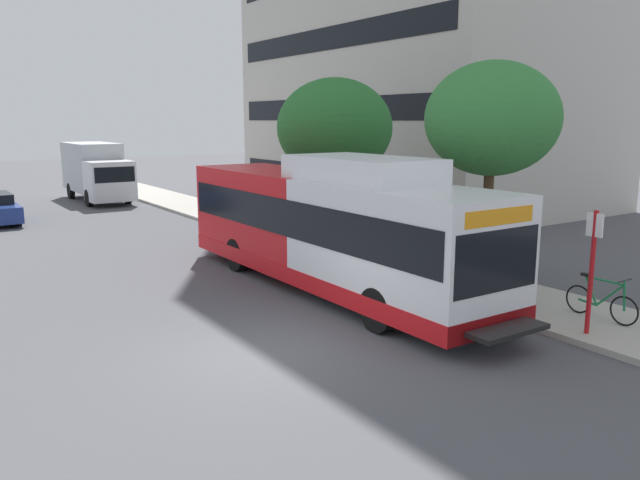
{
  "coord_description": "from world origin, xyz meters",
  "views": [
    {
      "loc": [
        -5.59,
        -10.29,
        4.53
      ],
      "look_at": [
        2.91,
        2.35,
        1.6
      ],
      "focal_mm": 35.07,
      "sensor_mm": 36.0,
      "label": 1
    }
  ],
  "objects_px": {
    "street_tree_near_stop": "(492,119)",
    "street_tree_mid_block": "(335,128)",
    "box_truck_background": "(96,170)",
    "bicycle_parked": "(601,301)",
    "transit_bus": "(329,227)",
    "bus_stop_sign_pole": "(592,263)"
  },
  "relations": [
    {
      "from": "street_tree_near_stop",
      "to": "street_tree_mid_block",
      "type": "relative_size",
      "value": 1.01
    },
    {
      "from": "street_tree_near_stop",
      "to": "box_truck_background",
      "type": "xyz_separation_m",
      "value": [
        -4.2,
        24.79,
        -2.81
      ]
    },
    {
      "from": "street_tree_near_stop",
      "to": "box_truck_background",
      "type": "relative_size",
      "value": 0.85
    },
    {
      "from": "bicycle_parked",
      "to": "street_tree_mid_block",
      "type": "height_order",
      "value": "street_tree_mid_block"
    },
    {
      "from": "street_tree_mid_block",
      "to": "box_truck_background",
      "type": "height_order",
      "value": "street_tree_mid_block"
    },
    {
      "from": "transit_bus",
      "to": "bus_stop_sign_pole",
      "type": "height_order",
      "value": "transit_bus"
    },
    {
      "from": "transit_bus",
      "to": "street_tree_near_stop",
      "type": "xyz_separation_m",
      "value": [
        4.01,
        -1.92,
        2.85
      ]
    },
    {
      "from": "bus_stop_sign_pole",
      "to": "street_tree_mid_block",
      "type": "xyz_separation_m",
      "value": [
        1.69,
        11.58,
        2.6
      ]
    },
    {
      "from": "bus_stop_sign_pole",
      "to": "bicycle_parked",
      "type": "relative_size",
      "value": 1.48
    },
    {
      "from": "transit_bus",
      "to": "street_tree_near_stop",
      "type": "bearing_deg",
      "value": -25.54
    },
    {
      "from": "bus_stop_sign_pole",
      "to": "street_tree_near_stop",
      "type": "relative_size",
      "value": 0.44
    },
    {
      "from": "bicycle_parked",
      "to": "box_truck_background",
      "type": "relative_size",
      "value": 0.25
    },
    {
      "from": "transit_bus",
      "to": "box_truck_background",
      "type": "distance_m",
      "value": 22.87
    },
    {
      "from": "bicycle_parked",
      "to": "street_tree_near_stop",
      "type": "bearing_deg",
      "value": 79.79
    },
    {
      "from": "street_tree_near_stop",
      "to": "street_tree_mid_block",
      "type": "xyz_separation_m",
      "value": [
        -0.14,
        7.17,
        -0.3
      ]
    },
    {
      "from": "bicycle_parked",
      "to": "box_truck_background",
      "type": "xyz_separation_m",
      "value": [
        -3.48,
        28.8,
        1.18
      ]
    },
    {
      "from": "transit_bus",
      "to": "bus_stop_sign_pole",
      "type": "bearing_deg",
      "value": -70.87
    },
    {
      "from": "street_tree_near_stop",
      "to": "box_truck_background",
      "type": "height_order",
      "value": "street_tree_near_stop"
    },
    {
      "from": "bicycle_parked",
      "to": "bus_stop_sign_pole",
      "type": "bearing_deg",
      "value": -160.29
    },
    {
      "from": "street_tree_mid_block",
      "to": "transit_bus",
      "type": "bearing_deg",
      "value": -126.42
    },
    {
      "from": "street_tree_near_stop",
      "to": "box_truck_background",
      "type": "distance_m",
      "value": 25.3
    },
    {
      "from": "street_tree_near_stop",
      "to": "street_tree_mid_block",
      "type": "height_order",
      "value": "street_tree_near_stop"
    }
  ]
}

